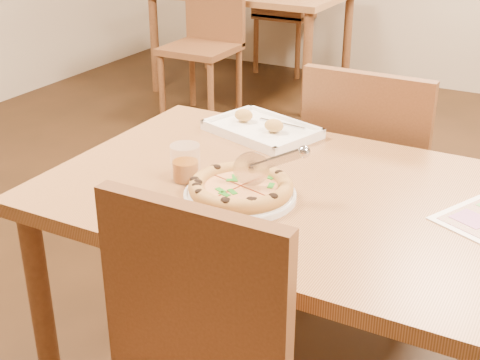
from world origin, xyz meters
The scene contains 10 objects.
dining_table centered at (0.00, 0.00, 0.63)m, with size 1.30×0.85×0.72m.
chair_far centered at (0.00, 0.60, 0.57)m, with size 0.42×0.42×0.47m.
bg_table centered at (-1.60, 2.80, 0.63)m, with size 1.30×0.85×0.72m.
bg_chair_near centered at (-1.60, 2.20, 0.57)m, with size 0.42×0.42×0.47m.
bg_chair_far centered at (-1.60, 3.30, 0.57)m, with size 0.42×0.42×0.47m.
plate centered at (-0.11, -0.12, 0.73)m, with size 0.28×0.28×0.02m, color white.
pizza centered at (-0.11, -0.11, 0.75)m, with size 0.26×0.26×0.04m.
pizza_cutter centered at (-0.05, -0.08, 0.81)m, with size 0.16×0.09×0.10m.
appetizer_tray centered at (-0.27, 0.31, 0.73)m, with size 0.38×0.31×0.06m.
glass_tumbler centered at (-0.29, -0.09, 0.76)m, with size 0.08×0.08×0.10m.
Camera 1 is at (0.60, -1.43, 1.46)m, focal length 50.00 mm.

